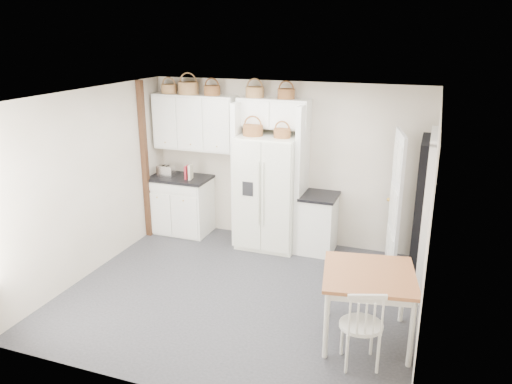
% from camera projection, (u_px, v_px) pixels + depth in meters
% --- Properties ---
extents(floor, '(4.50, 4.50, 0.00)m').
position_uv_depth(floor, '(240.00, 294.00, 6.63)').
color(floor, '#2B2A30').
rests_on(floor, ground).
extents(ceiling, '(4.50, 4.50, 0.00)m').
position_uv_depth(ceiling, '(238.00, 96.00, 5.83)').
color(ceiling, white).
rests_on(ceiling, wall_back).
extents(wall_back, '(4.50, 0.00, 4.50)m').
position_uv_depth(wall_back, '(285.00, 163.00, 8.02)').
color(wall_back, '#BFB197').
rests_on(wall_back, floor).
extents(wall_left, '(0.00, 4.00, 4.00)m').
position_uv_depth(wall_left, '(90.00, 183.00, 6.95)').
color(wall_left, '#BFB197').
rests_on(wall_left, floor).
extents(wall_right, '(0.00, 4.00, 4.00)m').
position_uv_depth(wall_right, '(429.00, 224.00, 5.50)').
color(wall_right, '#BFB197').
rests_on(wall_right, floor).
extents(refrigerator, '(0.93, 0.75, 1.81)m').
position_uv_depth(refrigerator, '(269.00, 192.00, 7.88)').
color(refrigerator, white).
rests_on(refrigerator, floor).
extents(base_cab_left, '(1.02, 0.64, 0.94)m').
position_uv_depth(base_cab_left, '(181.00, 205.00, 8.58)').
color(base_cab_left, white).
rests_on(base_cab_left, floor).
extents(base_cab_right, '(0.51, 0.61, 0.89)m').
position_uv_depth(base_cab_right, '(319.00, 224.00, 7.80)').
color(base_cab_right, white).
rests_on(base_cab_right, floor).
extents(dining_table, '(1.14, 1.14, 0.82)m').
position_uv_depth(dining_table, '(367.00, 306.00, 5.55)').
color(dining_table, '#A2582E').
rests_on(dining_table, floor).
extents(windsor_chair, '(0.56, 0.54, 0.92)m').
position_uv_depth(windsor_chair, '(361.00, 325.00, 5.10)').
color(windsor_chair, white).
rests_on(windsor_chair, floor).
extents(counter_left, '(1.06, 0.69, 0.04)m').
position_uv_depth(counter_left, '(179.00, 178.00, 8.42)').
color(counter_left, black).
rests_on(counter_left, base_cab_left).
extents(counter_right, '(0.55, 0.65, 0.04)m').
position_uv_depth(counter_right, '(320.00, 196.00, 7.66)').
color(counter_right, black).
rests_on(counter_right, base_cab_right).
extents(toaster, '(0.28, 0.16, 0.19)m').
position_uv_depth(toaster, '(166.00, 171.00, 8.36)').
color(toaster, silver).
rests_on(toaster, counter_left).
extents(cookbook_red, '(0.04, 0.15, 0.22)m').
position_uv_depth(cookbook_red, '(187.00, 172.00, 8.25)').
color(cookbook_red, '#AE242F').
rests_on(cookbook_red, counter_left).
extents(cookbook_cream, '(0.06, 0.17, 0.25)m').
position_uv_depth(cookbook_cream, '(191.00, 172.00, 8.22)').
color(cookbook_cream, beige).
rests_on(cookbook_cream, counter_left).
extents(basket_upper_a, '(0.26, 0.26, 0.15)m').
position_uv_depth(basket_upper_a, '(169.00, 89.00, 8.15)').
color(basket_upper_a, '#9A6A38').
rests_on(basket_upper_a, upper_cabinet).
extents(basket_upper_b, '(0.33, 0.33, 0.20)m').
position_uv_depth(basket_upper_b, '(188.00, 88.00, 8.03)').
color(basket_upper_b, '#9A6A38').
rests_on(basket_upper_b, upper_cabinet).
extents(basket_upper_c, '(0.27, 0.27, 0.15)m').
position_uv_depth(basket_upper_c, '(212.00, 90.00, 7.90)').
color(basket_upper_c, brown).
rests_on(basket_upper_c, upper_cabinet).
extents(basket_bridge_a, '(0.29, 0.29, 0.16)m').
position_uv_depth(basket_bridge_a, '(255.00, 92.00, 7.66)').
color(basket_bridge_a, '#9A6A38').
rests_on(basket_bridge_a, bridge_cabinet).
extents(basket_bridge_b, '(0.26, 0.26, 0.15)m').
position_uv_depth(basket_bridge_b, '(286.00, 94.00, 7.50)').
color(basket_bridge_b, brown).
rests_on(basket_bridge_b, bridge_cabinet).
extents(basket_fridge_a, '(0.31, 0.31, 0.16)m').
position_uv_depth(basket_fridge_a, '(253.00, 130.00, 7.57)').
color(basket_fridge_a, brown).
rests_on(basket_fridge_a, refrigerator).
extents(basket_fridge_b, '(0.25, 0.25, 0.14)m').
position_uv_depth(basket_fridge_b, '(282.00, 133.00, 7.42)').
color(basket_fridge_b, brown).
rests_on(basket_fridge_b, refrigerator).
extents(upper_cabinet, '(1.40, 0.34, 0.90)m').
position_uv_depth(upper_cabinet, '(195.00, 122.00, 8.16)').
color(upper_cabinet, white).
rests_on(upper_cabinet, wall_back).
extents(bridge_cabinet, '(1.12, 0.34, 0.45)m').
position_uv_depth(bridge_cabinet, '(274.00, 113.00, 7.66)').
color(bridge_cabinet, white).
rests_on(bridge_cabinet, wall_back).
extents(fridge_panel_left, '(0.08, 0.60, 2.30)m').
position_uv_depth(fridge_panel_left, '(240.00, 173.00, 8.01)').
color(fridge_panel_left, white).
rests_on(fridge_panel_left, floor).
extents(fridge_panel_right, '(0.08, 0.60, 2.30)m').
position_uv_depth(fridge_panel_right, '(302.00, 179.00, 7.68)').
color(fridge_panel_right, white).
rests_on(fridge_panel_right, floor).
extents(trim_post, '(0.09, 0.09, 2.60)m').
position_uv_depth(trim_post, '(145.00, 161.00, 8.15)').
color(trim_post, black).
rests_on(trim_post, floor).
extents(doorway_void, '(0.18, 0.85, 2.05)m').
position_uv_depth(doorway_void, '(421.00, 216.00, 6.51)').
color(doorway_void, black).
rests_on(doorway_void, floor).
extents(door_slab, '(0.21, 0.79, 2.05)m').
position_uv_depth(door_slab, '(395.00, 205.00, 6.92)').
color(door_slab, white).
rests_on(door_slab, floor).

